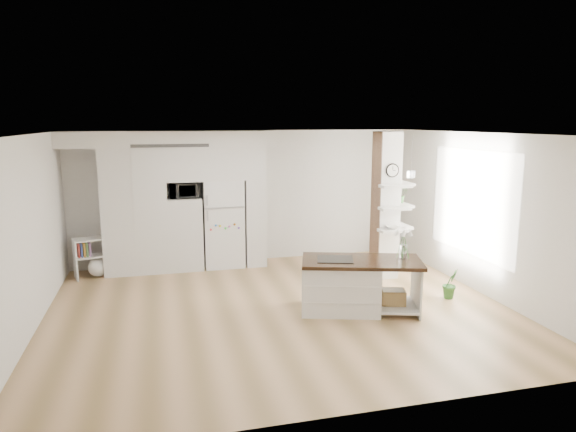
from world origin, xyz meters
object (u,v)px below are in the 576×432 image
object	(u,v)px
kitchen_island	(348,284)
bookshelf	(94,260)
refrigerator	(223,223)
floor_plant_a	(450,284)

from	to	relation	value
kitchen_island	bookshelf	xyz separation A→B (m)	(-3.98, 2.80, -0.10)
refrigerator	floor_plant_a	world-z (taller)	refrigerator
refrigerator	kitchen_island	world-z (taller)	refrigerator
kitchen_island	bookshelf	size ratio (longest dim) A/B	2.63
bookshelf	refrigerator	bearing A→B (deg)	-12.41
refrigerator	kitchen_island	xyz separation A→B (m)	(1.54, -2.97, -0.45)
kitchen_island	bookshelf	bearing A→B (deg)	162.14
kitchen_island	bookshelf	world-z (taller)	kitchen_island
kitchen_island	floor_plant_a	world-z (taller)	kitchen_island
floor_plant_a	kitchen_island	bearing A→B (deg)	-176.77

